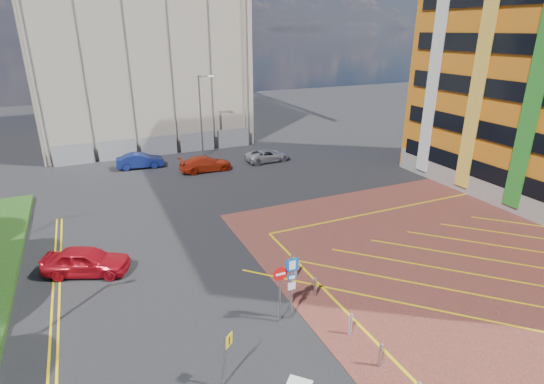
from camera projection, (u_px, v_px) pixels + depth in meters
ground at (291, 335)px, 17.95m from camera, size 140.00×140.00×0.00m
forecourt at (518, 264)px, 23.31m from camera, size 26.00×26.00×0.02m
lamp_back at (201, 113)px, 41.77m from camera, size 1.53×0.16×8.00m
sign_cluster at (287, 282)px, 18.20m from camera, size 1.17×0.12×3.20m
warning_sign at (226, 354)px, 14.88m from camera, size 0.58×0.38×2.25m
bollard_row at (360, 335)px, 17.24m from camera, size 0.14×11.14×0.90m
construction_building at (134, 39)px, 48.04m from camera, size 21.20×19.20×22.00m
construction_fence at (169, 145)px, 43.50m from camera, size 21.60×0.06×2.00m
car_red_left at (86, 261)px, 22.20m from camera, size 4.75×3.35×1.50m
car_blue_back at (140, 161)px, 39.32m from camera, size 4.38×1.96×1.40m
car_red_back at (205, 164)px, 38.47m from camera, size 4.71×1.95×1.36m
car_silver_back at (267, 155)px, 41.26m from camera, size 4.54×2.31×1.23m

